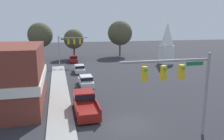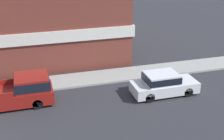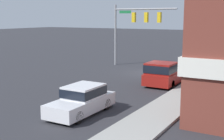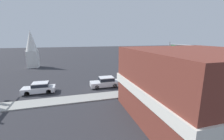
{
  "view_description": "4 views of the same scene",
  "coord_description": "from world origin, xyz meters",
  "views": [
    {
      "loc": [
        -5.68,
        -17.09,
        8.62
      ],
      "look_at": [
        1.31,
        10.77,
        2.75
      ],
      "focal_mm": 35.0,
      "sensor_mm": 36.0,
      "label": 1
    },
    {
      "loc": [
        15.51,
        4.8,
        9.93
      ],
      "look_at": [
        -0.44,
        9.43,
        2.89
      ],
      "focal_mm": 50.0,
      "sensor_mm": 36.0,
      "label": 2
    },
    {
      "loc": [
        -11.74,
        27.22,
        5.35
      ],
      "look_at": [
        -0.99,
        8.58,
        1.66
      ],
      "focal_mm": 50.0,
      "sensor_mm": 36.0,
      "label": 3
    },
    {
      "loc": [
        -23.83,
        18.71,
        7.69
      ],
      "look_at": [
        0.82,
        11.62,
        2.03
      ],
      "focal_mm": 24.0,
      "sensor_mm": 36.0,
      "label": 4
    }
  ],
  "objects": [
    {
      "name": "ground_plane",
      "position": [
        0.0,
        0.0,
        0.0
      ],
      "size": [
        200.0,
        200.0,
        0.0
      ],
      "primitive_type": "plane",
      "color": "#2D2D33"
    },
    {
      "name": "sidewalk_curb",
      "position": [
        -5.7,
        0.0,
        0.07
      ],
      "size": [
        2.4,
        60.0,
        0.14
      ],
      "color": "#9E9E99",
      "rests_on": "ground"
    },
    {
      "name": "near_signal_assembly",
      "position": [
        2.91,
        -3.17,
        4.87
      ],
      "size": [
        7.11,
        0.49,
        6.65
      ],
      "color": "gray",
      "rests_on": "ground"
    },
    {
      "name": "car_lead",
      "position": [
        -1.9,
        13.48,
        0.82
      ],
      "size": [
        1.82,
        4.5,
        1.58
      ],
      "color": "black",
      "rests_on": "ground"
    },
    {
      "name": "pickup_truck_parked",
      "position": [
        -3.23,
        3.92,
        0.93
      ],
      "size": [
        2.14,
        5.56,
        1.88
      ],
      "color": "black",
      "rests_on": "ground"
    },
    {
      "name": "construction_barrel",
      "position": [
        -3.9,
        -6.09,
        0.53
      ],
      "size": [
        0.61,
        0.61,
        1.05
      ],
      "color": "orange",
      "rests_on": "ground"
    }
  ]
}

